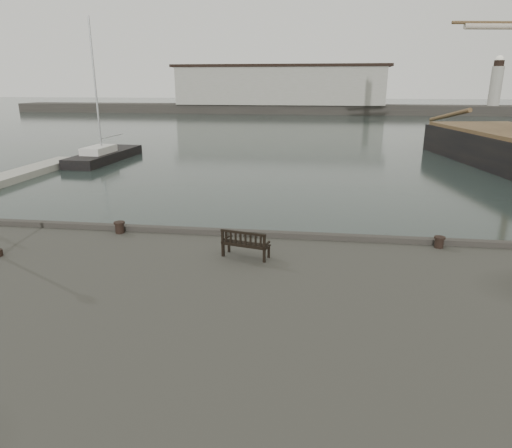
{
  "coord_description": "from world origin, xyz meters",
  "views": [
    {
      "loc": [
        1.69,
        -15.02,
        6.64
      ],
      "look_at": [
        -0.35,
        -0.5,
        2.1
      ],
      "focal_mm": 32.0,
      "sensor_mm": 36.0,
      "label": 1
    }
  ],
  "objects": [
    {
      "name": "ground",
      "position": [
        0.0,
        0.0,
        0.0
      ],
      "size": [
        400.0,
        400.0,
        0.0
      ],
      "primitive_type": "plane",
      "color": "black",
      "rests_on": "ground"
    },
    {
      "name": "breakwater",
      "position": [
        -4.56,
        92.0,
        4.3
      ],
      "size": [
        140.0,
        9.5,
        12.2
      ],
      "color": "#383530",
      "rests_on": "ground"
    },
    {
      "name": "bench",
      "position": [
        -0.43,
        -2.2,
        1.83
      ],
      "size": [
        1.53,
        0.83,
        0.84
      ],
      "rotation": [
        0.0,
        0.0,
        -0.24
      ],
      "color": "black",
      "rests_on": "quay"
    },
    {
      "name": "bollard_left",
      "position": [
        -5.22,
        -0.5,
        1.76
      ],
      "size": [
        0.44,
        0.44,
        0.41
      ],
      "primitive_type": "cylinder",
      "rotation": [
        0.0,
        0.0,
        0.15
      ],
      "color": "black",
      "rests_on": "quay"
    },
    {
      "name": "bollard_right",
      "position": [
        5.61,
        -0.5,
        1.74
      ],
      "size": [
        0.42,
        0.42,
        0.37
      ],
      "primitive_type": "cylinder",
      "rotation": [
        0.0,
        0.0,
        0.22
      ],
      "color": "black",
      "rests_on": "quay"
    },
    {
      "name": "yacht_d",
      "position": [
        -17.31,
        23.33,
        0.23
      ],
      "size": [
        3.0,
        10.03,
        12.45
      ],
      "rotation": [
        0.0,
        0.0,
        -0.04
      ],
      "color": "black",
      "rests_on": "ground"
    }
  ]
}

